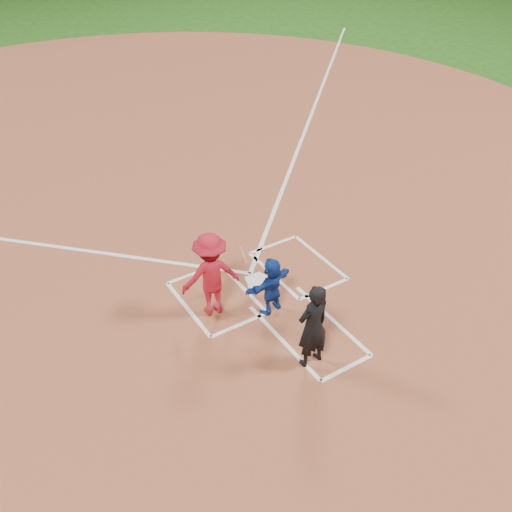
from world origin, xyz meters
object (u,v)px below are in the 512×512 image
umpire (313,326)px  batter_at_plate (211,275)px  catcher (272,286)px  home_plate (258,281)px

umpire → batter_at_plate: (-0.77, 2.05, 0.04)m
umpire → catcher: bearing=-99.2°
catcher → umpire: 1.50m
catcher → batter_at_plate: 1.14m
home_plate → catcher: 1.07m
home_plate → batter_at_plate: size_ratio=0.35×
catcher → home_plate: bearing=-117.2°
home_plate → catcher: (-0.26, -0.87, 0.58)m
home_plate → umpire: 2.52m
home_plate → catcher: bearing=73.6°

